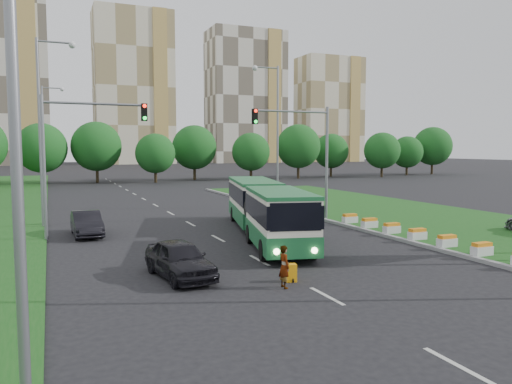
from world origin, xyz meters
name	(u,v)px	position (x,y,z in m)	size (l,w,h in m)	color
ground	(317,255)	(0.00, 0.00, 0.00)	(360.00, 360.00, 0.00)	black
grass_median	(419,218)	(13.00, 8.00, 0.07)	(14.00, 60.00, 0.15)	#164C15
median_kerb	(337,223)	(6.05, 8.00, 0.09)	(0.30, 60.00, 0.18)	gray
lane_markings	(165,210)	(-3.00, 20.00, 0.00)	(0.20, 100.00, 0.01)	#B2B3AC
flower_planters	(432,237)	(6.70, -0.30, 0.45)	(1.10, 15.90, 0.60)	silver
traffic_mast_median	(307,145)	(4.78, 10.00, 5.35)	(5.76, 0.32, 8.00)	gray
traffic_mast_left	(75,144)	(-10.38, 9.00, 5.35)	(5.76, 0.32, 8.00)	gray
street_lamps	(198,134)	(-3.00, 10.00, 6.00)	(36.00, 60.00, 12.00)	gray
tree_line	(199,152)	(10.00, 55.00, 4.50)	(120.00, 8.00, 9.00)	#124615
apartment_tower_ceast	(133,88)	(15.00, 150.00, 25.00)	(25.00, 15.00, 50.00)	beige
apartment_tower_east	(246,98)	(55.00, 150.00, 23.50)	(27.00, 15.00, 47.00)	beige
midrise_east	(329,110)	(90.00, 150.00, 20.00)	(24.00, 14.00, 40.00)	beige
articulated_bus	(261,208)	(-0.42, 5.87, 1.62)	(2.51, 16.08, 2.65)	white
car_left_near	(180,259)	(-7.09, -1.62, 0.74)	(1.76, 4.37, 1.49)	black
car_left_far	(87,224)	(-9.82, 9.77, 0.72)	(1.53, 4.39, 1.45)	black
pedestrian	(284,267)	(-3.92, -4.51, 0.79)	(0.58, 0.38, 1.58)	gray
shopping_trolley	(291,273)	(-3.29, -3.83, 0.34)	(0.40, 0.42, 0.68)	#F6A10C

